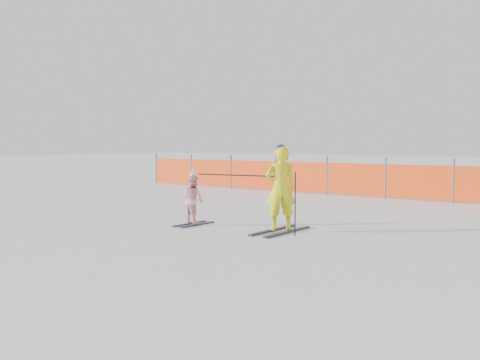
% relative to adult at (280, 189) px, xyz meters
% --- Properties ---
extents(ground, '(120.00, 120.00, 0.00)m').
position_rel_adult_xyz_m(ground, '(-0.55, -1.05, -0.83)').
color(ground, white).
rests_on(ground, ground).
extents(adult, '(0.68, 1.51, 1.67)m').
position_rel_adult_xyz_m(adult, '(0.00, 0.00, 0.00)').
color(adult, black).
rests_on(adult, ground).
extents(child, '(0.55, 1.00, 1.18)m').
position_rel_adult_xyz_m(child, '(-1.91, -0.36, -0.29)').
color(child, black).
rests_on(child, ground).
extents(ski_poles, '(2.25, 0.34, 1.16)m').
position_rel_adult_xyz_m(ski_poles, '(-0.38, -0.19, 0.03)').
color(ski_poles, black).
rests_on(ski_poles, ground).
extents(safety_fence, '(15.85, 0.06, 1.25)m').
position_rel_adult_xyz_m(safety_fence, '(-3.00, 7.09, -0.27)').
color(safety_fence, '#595960').
rests_on(safety_fence, ground).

